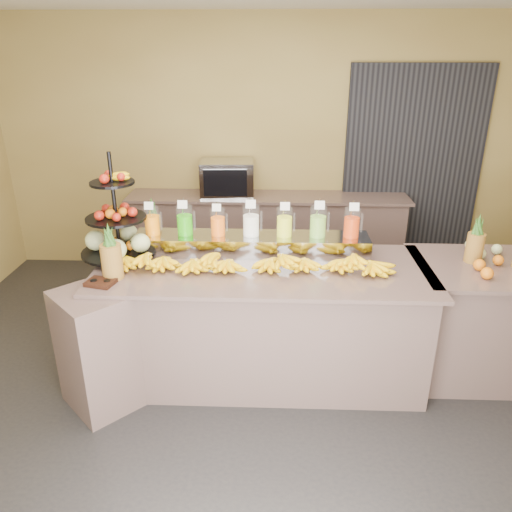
# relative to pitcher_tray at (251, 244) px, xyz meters

# --- Properties ---
(ground) EXTENTS (6.00, 6.00, 0.00)m
(ground) POSITION_rel_pitcher_tray_xyz_m (0.10, -0.58, -1.01)
(ground) COLOR black
(ground) RESTS_ON ground
(room_envelope) EXTENTS (6.04, 5.02, 2.82)m
(room_envelope) POSITION_rel_pitcher_tray_xyz_m (0.29, 0.21, 0.87)
(room_envelope) COLOR olive
(room_envelope) RESTS_ON ground
(buffet_counter) EXTENTS (2.75, 1.25, 0.93)m
(buffet_counter) POSITION_rel_pitcher_tray_xyz_m (-0.01, -0.32, -0.54)
(buffet_counter) COLOR gray
(buffet_counter) RESTS_ON ground
(right_counter) EXTENTS (1.08, 0.88, 0.93)m
(right_counter) POSITION_rel_pitcher_tray_xyz_m (1.80, -0.18, -0.54)
(right_counter) COLOR gray
(right_counter) RESTS_ON ground
(back_ledge) EXTENTS (3.10, 0.55, 0.93)m
(back_ledge) POSITION_rel_pitcher_tray_xyz_m (0.10, 1.67, -0.54)
(back_ledge) COLOR gray
(back_ledge) RESTS_ON ground
(pitcher_tray) EXTENTS (1.85, 0.30, 0.15)m
(pitcher_tray) POSITION_rel_pitcher_tray_xyz_m (0.00, 0.00, 0.00)
(pitcher_tray) COLOR gray
(pitcher_tray) RESTS_ON buffet_counter
(juice_pitcher_orange_a) EXTENTS (0.12, 0.12, 0.29)m
(juice_pitcher_orange_a) POSITION_rel_pitcher_tray_xyz_m (-0.78, -0.00, 0.17)
(juice_pitcher_orange_a) COLOR silver
(juice_pitcher_orange_a) RESTS_ON pitcher_tray
(juice_pitcher_green) EXTENTS (0.13, 0.13, 0.31)m
(juice_pitcher_green) POSITION_rel_pitcher_tray_xyz_m (-0.52, -0.00, 0.18)
(juice_pitcher_green) COLOR silver
(juice_pitcher_green) RESTS_ON pitcher_tray
(juice_pitcher_orange_b) EXTENTS (0.12, 0.12, 0.28)m
(juice_pitcher_orange_b) POSITION_rel_pitcher_tray_xyz_m (-0.26, -0.00, 0.17)
(juice_pitcher_orange_b) COLOR silver
(juice_pitcher_orange_b) RESTS_ON pitcher_tray
(juice_pitcher_milk) EXTENTS (0.13, 0.14, 0.32)m
(juice_pitcher_milk) POSITION_rel_pitcher_tray_xyz_m (-0.00, -0.00, 0.18)
(juice_pitcher_milk) COLOR silver
(juice_pitcher_milk) RESTS_ON pitcher_tray
(juice_pitcher_lemon) EXTENTS (0.12, 0.13, 0.30)m
(juice_pitcher_lemon) POSITION_rel_pitcher_tray_xyz_m (0.26, -0.00, 0.18)
(juice_pitcher_lemon) COLOR silver
(juice_pitcher_lemon) RESTS_ON pitcher_tray
(juice_pitcher_lime) EXTENTS (0.13, 0.13, 0.32)m
(juice_pitcher_lime) POSITION_rel_pitcher_tray_xyz_m (0.52, -0.00, 0.18)
(juice_pitcher_lime) COLOR silver
(juice_pitcher_lime) RESTS_ON pitcher_tray
(juice_pitcher_orange_c) EXTENTS (0.12, 0.13, 0.30)m
(juice_pitcher_orange_c) POSITION_rel_pitcher_tray_xyz_m (0.78, -0.00, 0.18)
(juice_pitcher_orange_c) COLOR silver
(juice_pitcher_orange_c) RESTS_ON pitcher_tray
(banana_heap) EXTENTS (2.11, 0.19, 0.17)m
(banana_heap) POSITION_rel_pitcher_tray_xyz_m (-0.00, -0.31, -0.00)
(banana_heap) COLOR yellow
(banana_heap) RESTS_ON buffet_counter
(fruit_stand) EXTENTS (0.72, 0.72, 0.82)m
(fruit_stand) POSITION_rel_pitcher_tray_xyz_m (-0.99, -0.12, 0.14)
(fruit_stand) COLOR black
(fruit_stand) RESTS_ON buffet_counter
(condiment_caddy) EXTENTS (0.22, 0.18, 0.03)m
(condiment_caddy) POSITION_rel_pitcher_tray_xyz_m (-1.02, -0.61, -0.06)
(condiment_caddy) COLOR black
(condiment_caddy) RESTS_ON buffet_counter
(pineapple_left_a) EXTENTS (0.15, 0.15, 0.41)m
(pineapple_left_a) POSITION_rel_pitcher_tray_xyz_m (-0.96, -0.50, 0.08)
(pineapple_left_a) COLOR brown
(pineapple_left_a) RESTS_ON buffet_counter
(pineapple_left_b) EXTENTS (0.13, 0.13, 0.39)m
(pineapple_left_b) POSITION_rel_pitcher_tray_xyz_m (-0.82, 0.20, 0.07)
(pineapple_left_b) COLOR brown
(pineapple_left_b) RESTS_ON buffet_counter
(right_fruit_pile) EXTENTS (0.43, 0.41, 0.23)m
(right_fruit_pile) POSITION_rel_pitcher_tray_xyz_m (1.84, -0.25, -0.00)
(right_fruit_pile) COLOR brown
(right_fruit_pile) RESTS_ON right_counter
(oven_warmer) EXTENTS (0.60, 0.43, 0.38)m
(oven_warmer) POSITION_rel_pitcher_tray_xyz_m (-0.34, 1.67, 0.12)
(oven_warmer) COLOR gray
(oven_warmer) RESTS_ON back_ledge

